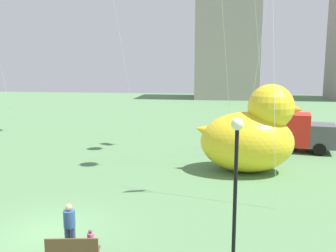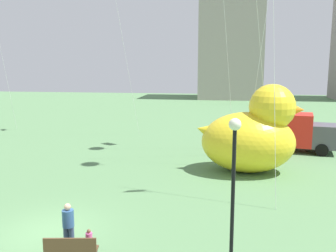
{
  "view_description": "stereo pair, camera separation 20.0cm",
  "coord_description": "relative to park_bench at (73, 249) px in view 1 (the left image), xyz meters",
  "views": [
    {
      "loc": [
        6.44,
        -12.62,
        6.46
      ],
      "look_at": [
        4.2,
        3.9,
        3.67
      ],
      "focal_mm": 39.24,
      "sensor_mm": 36.0,
      "label": 1
    },
    {
      "loc": [
        6.64,
        -12.59,
        6.46
      ],
      "look_at": [
        4.2,
        3.9,
        3.67
      ],
      "focal_mm": 39.24,
      "sensor_mm": 36.0,
      "label": 2
    }
  ],
  "objects": [
    {
      "name": "person_child",
      "position": [
        0.44,
        0.52,
        0.04
      ],
      "size": [
        0.23,
        0.23,
        0.94
      ],
      "color": "silver",
      "rests_on": "ground"
    },
    {
      "name": "person_adult",
      "position": [
        -0.45,
        0.88,
        0.44
      ],
      "size": [
        0.41,
        0.41,
        1.67
      ],
      "color": "#38476B",
      "rests_on": "ground"
    },
    {
      "name": "lamppost",
      "position": [
        5.21,
        0.15,
        2.89
      ],
      "size": [
        0.37,
        0.37,
        4.92
      ],
      "color": "black",
      "rests_on": "ground"
    },
    {
      "name": "box_truck",
      "position": [
        9.95,
        17.67,
        0.97
      ],
      "size": [
        6.62,
        3.47,
        2.85
      ],
      "color": "red",
      "rests_on": "ground"
    },
    {
      "name": "giant_inflatable_duck",
      "position": [
        6.65,
        11.57,
        1.8
      ],
      "size": [
        6.45,
        4.14,
        5.35
      ],
      "color": "yellow",
      "rests_on": "ground"
    },
    {
      "name": "ground_plane",
      "position": [
        -1.83,
        1.93,
        -0.48
      ],
      "size": [
        140.0,
        140.0,
        0.0
      ],
      "primitive_type": "plane",
      "color": "#568152"
    },
    {
      "name": "park_bench",
      "position": [
        0.0,
        0.0,
        0.0
      ],
      "size": [
        1.78,
        0.71,
        0.9
      ],
      "color": "brown",
      "rests_on": "ground"
    }
  ]
}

